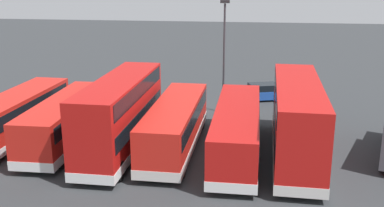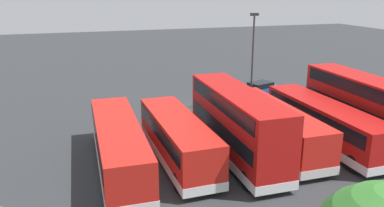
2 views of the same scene
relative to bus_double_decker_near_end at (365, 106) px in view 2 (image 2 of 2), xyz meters
name	(u,v)px [view 2 (image 2 of 2)]	position (x,y,z in m)	size (l,w,h in m)	color
ground_plane	(204,108)	(8.87, -10.52, -2.45)	(140.00, 140.00, 0.00)	#2D3033
bus_double_decker_near_end	(365,106)	(0.00, 0.00, 0.00)	(2.91, 11.88, 4.55)	#B71411
bus_single_deck_second	(324,122)	(3.47, -0.01, -0.83)	(2.64, 11.88, 2.95)	#B71411
bus_single_deck_third	(274,126)	(7.29, -0.40, -0.83)	(2.72, 11.09, 2.95)	red
bus_double_decker_fourth	(237,123)	(10.51, 0.36, 0.00)	(2.75, 11.10, 4.55)	#B71411
bus_single_deck_fifth	(178,138)	(14.32, -0.26, -0.83)	(2.77, 10.35, 2.95)	red
bus_single_deck_sixth	(119,144)	(18.04, -0.38, -0.83)	(2.89, 11.97, 2.95)	red
car_hatchback_silver	(261,89)	(1.62, -12.97, -1.75)	(4.30, 2.91, 1.43)	#1E479E
lamp_post_tall	(253,55)	(4.92, -8.78, 2.61)	(0.70, 0.30, 8.74)	#38383D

